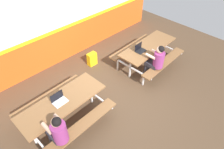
{
  "coord_description": "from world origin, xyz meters",
  "views": [
    {
      "loc": [
        -2.83,
        -2.67,
        4.13
      ],
      "look_at": [
        0.0,
        0.2,
        0.55
      ],
      "focal_mm": 31.53,
      "sensor_mm": 36.0,
      "label": 1
    }
  ],
  "objects_px": {
    "picnic_table_left": "(63,106)",
    "student_further": "(156,60)",
    "picnic_table_right": "(148,50)",
    "student_nearer": "(58,131)",
    "laptop_dark": "(140,49)",
    "laptop_silver": "(59,100)",
    "backpack_dark": "(92,59)"
  },
  "relations": [
    {
      "from": "picnic_table_left",
      "to": "student_nearer",
      "type": "bearing_deg",
      "value": -130.25
    },
    {
      "from": "student_nearer",
      "to": "laptop_silver",
      "type": "height_order",
      "value": "student_nearer"
    },
    {
      "from": "student_nearer",
      "to": "laptop_dark",
      "type": "xyz_separation_m",
      "value": [
        3.28,
        0.61,
        0.08
      ]
    },
    {
      "from": "student_nearer",
      "to": "laptop_dark",
      "type": "distance_m",
      "value": 3.34
    },
    {
      "from": "picnic_table_right",
      "to": "student_further",
      "type": "height_order",
      "value": "student_further"
    },
    {
      "from": "picnic_table_right",
      "to": "laptop_silver",
      "type": "height_order",
      "value": "laptop_silver"
    },
    {
      "from": "picnic_table_left",
      "to": "student_nearer",
      "type": "xyz_separation_m",
      "value": [
        -0.48,
        -0.57,
        0.13
      ]
    },
    {
      "from": "picnic_table_left",
      "to": "laptop_silver",
      "type": "relative_size",
      "value": 6.34
    },
    {
      "from": "picnic_table_left",
      "to": "laptop_dark",
      "type": "xyz_separation_m",
      "value": [
        2.8,
        0.04,
        0.21
      ]
    },
    {
      "from": "picnic_table_left",
      "to": "laptop_dark",
      "type": "relative_size",
      "value": 6.34
    },
    {
      "from": "student_further",
      "to": "laptop_dark",
      "type": "relative_size",
      "value": 3.69
    },
    {
      "from": "laptop_dark",
      "to": "backpack_dark",
      "type": "xyz_separation_m",
      "value": [
        -0.87,
        1.25,
        -0.57
      ]
    },
    {
      "from": "picnic_table_right",
      "to": "laptop_dark",
      "type": "relative_size",
      "value": 6.34
    },
    {
      "from": "student_further",
      "to": "laptop_silver",
      "type": "distance_m",
      "value": 2.92
    },
    {
      "from": "picnic_table_right",
      "to": "backpack_dark",
      "type": "xyz_separation_m",
      "value": [
        -1.26,
        1.27,
        -0.36
      ]
    },
    {
      "from": "picnic_table_right",
      "to": "student_further",
      "type": "xyz_separation_m",
      "value": [
        -0.37,
        -0.57,
        0.13
      ]
    },
    {
      "from": "picnic_table_left",
      "to": "laptop_silver",
      "type": "xyz_separation_m",
      "value": [
        -0.04,
        0.04,
        0.21
      ]
    },
    {
      "from": "picnic_table_right",
      "to": "student_nearer",
      "type": "distance_m",
      "value": 3.72
    },
    {
      "from": "picnic_table_right",
      "to": "student_nearer",
      "type": "relative_size",
      "value": 1.72
    },
    {
      "from": "picnic_table_right",
      "to": "laptop_dark",
      "type": "distance_m",
      "value": 0.44
    },
    {
      "from": "picnic_table_left",
      "to": "laptop_dark",
      "type": "height_order",
      "value": "laptop_dark"
    },
    {
      "from": "laptop_dark",
      "to": "laptop_silver",
      "type": "bearing_deg",
      "value": -179.95
    },
    {
      "from": "laptop_silver",
      "to": "backpack_dark",
      "type": "relative_size",
      "value": 0.74
    },
    {
      "from": "backpack_dark",
      "to": "student_nearer",
      "type": "bearing_deg",
      "value": -142.34
    },
    {
      "from": "picnic_table_left",
      "to": "picnic_table_right",
      "type": "bearing_deg",
      "value": 0.24
    },
    {
      "from": "student_further",
      "to": "picnic_table_right",
      "type": "bearing_deg",
      "value": 56.88
    },
    {
      "from": "laptop_silver",
      "to": "laptop_dark",
      "type": "height_order",
      "value": "same"
    },
    {
      "from": "student_further",
      "to": "backpack_dark",
      "type": "xyz_separation_m",
      "value": [
        -0.89,
        1.84,
        -0.49
      ]
    },
    {
      "from": "student_nearer",
      "to": "student_further",
      "type": "relative_size",
      "value": 1.0
    },
    {
      "from": "picnic_table_left",
      "to": "student_further",
      "type": "bearing_deg",
      "value": -11.16
    },
    {
      "from": "student_nearer",
      "to": "laptop_silver",
      "type": "bearing_deg",
      "value": 53.93
    },
    {
      "from": "picnic_table_left",
      "to": "laptop_dark",
      "type": "bearing_deg",
      "value": 0.79
    }
  ]
}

